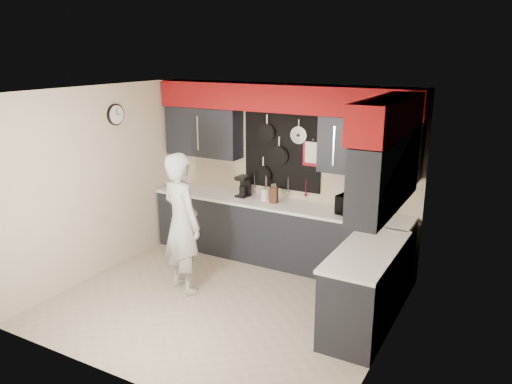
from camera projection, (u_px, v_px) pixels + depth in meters
The scene contains 10 objects.
ground at pixel (224, 302), 6.25m from camera, with size 4.00×4.00×0.00m, color tan.
back_wall_assembly at pixel (282, 126), 7.04m from camera, with size 4.00×0.36×2.60m.
right_wall_assembly at pixel (387, 162), 5.08m from camera, with size 0.36×3.50×2.60m.
left_wall_assembly at pixel (99, 180), 6.82m from camera, with size 0.05×3.50×2.60m.
base_cabinets at pixel (297, 245), 6.85m from camera, with size 3.95×2.20×0.92m.
microwave at pixel (356, 206), 6.61m from camera, with size 0.48×0.32×0.26m, color black.
knife_block at pixel (274, 195), 7.16m from camera, with size 0.10×0.10×0.23m, color #3A1D12.
utensil_crock at pixel (265, 195), 7.31m from camera, with size 0.13×0.13×0.16m, color white.
coffee_maker at pixel (244, 186), 7.48m from camera, with size 0.19×0.22×0.32m.
person at pixel (182, 223), 6.35m from camera, with size 0.67×0.44×1.84m, color #A3A3A0.
Camera 1 is at (3.07, -4.74, 3.05)m, focal length 35.00 mm.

